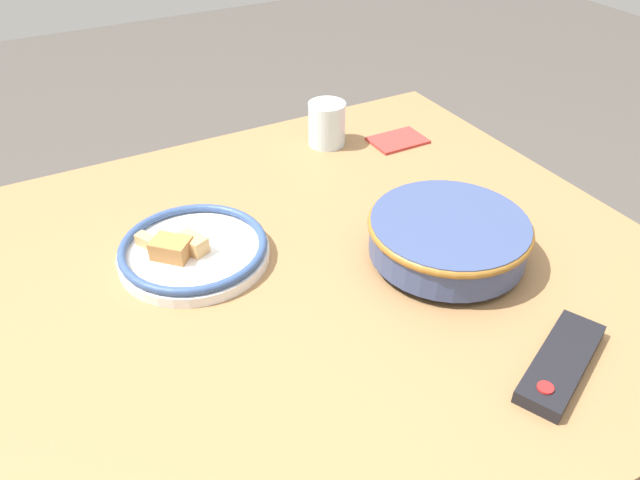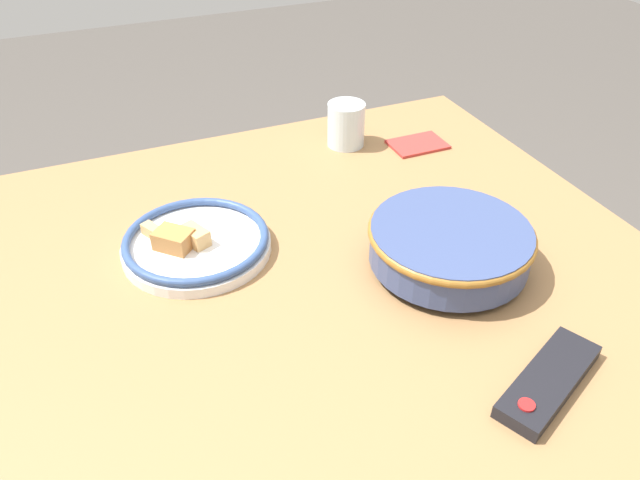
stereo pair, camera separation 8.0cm
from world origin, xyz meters
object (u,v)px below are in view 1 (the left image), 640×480
Objects in this scene: noodle_bowl at (448,236)px; drinking_glass at (327,124)px; tv_remote at (561,363)px; food_plate at (193,250)px.

drinking_glass is at bearing -93.39° from noodle_bowl.
noodle_bowl is 0.26m from tv_remote.
drinking_glass reaches higher than noodle_bowl.
tv_remote is 2.09× the size of drinking_glass.
noodle_bowl reaches higher than food_plate.
noodle_bowl is 0.44m from drinking_glass.
noodle_bowl is at bearing 86.61° from drinking_glass.
noodle_bowl is 0.41m from food_plate.
food_plate is 2.64× the size of drinking_glass.
noodle_bowl is 1.06× the size of food_plate.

